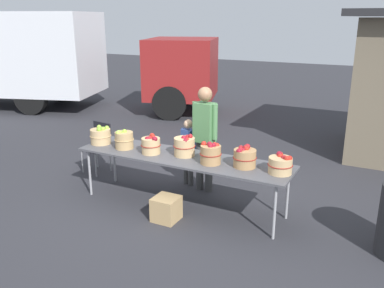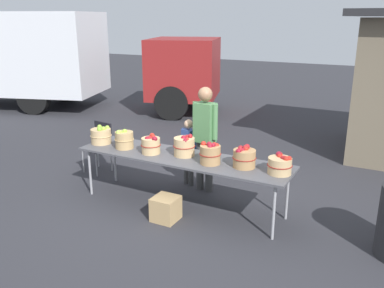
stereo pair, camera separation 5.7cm
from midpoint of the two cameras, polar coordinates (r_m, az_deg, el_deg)
name	(u,v)px [view 1 (the left image)]	position (r m, az deg, el deg)	size (l,w,h in m)	color
ground_plane	(182,206)	(5.98, -1.61, -8.57)	(40.00, 40.00, 0.00)	#2D2D33
market_table	(182,159)	(5.70, -1.67, -2.08)	(3.10, 0.76, 0.75)	#4C4C51
apple_basket_green_0	(101,136)	(6.40, -12.85, 1.14)	(0.33, 0.33, 0.27)	tan
apple_basket_green_1	(124,139)	(6.09, -9.74, 0.62)	(0.29, 0.29, 0.29)	tan
apple_basket_red_0	(151,145)	(5.81, -6.02, -0.13)	(0.29, 0.29, 0.28)	tan
apple_basket_red_1	(185,146)	(5.69, -1.33, -0.30)	(0.31, 0.31, 0.31)	tan
apple_basket_red_2	(211,153)	(5.38, 2.33, -1.31)	(0.29, 0.29, 0.30)	#A87F51
apple_basket_red_3	(245,157)	(5.30, 7.04, -1.85)	(0.31, 0.31, 0.29)	#A87F51
apple_basket_red_4	(281,164)	(5.17, 11.94, -2.81)	(0.31, 0.31, 0.25)	tan
vendor_adult	(205,131)	(6.17, 1.52, 1.80)	(0.43, 0.25, 1.63)	#3F3F3F
child_customer	(188,147)	(6.47, -0.76, -0.42)	(0.28, 0.19, 1.08)	#3F3F3F
box_truck	(60,57)	(12.72, -18.03, 11.41)	(7.99, 4.45, 2.75)	silver
folding_chair	(98,143)	(7.30, -13.14, 0.13)	(0.45, 0.45, 0.86)	black
produce_crate	(166,209)	(5.53, -3.91, -8.99)	(0.33, 0.33, 0.33)	tan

